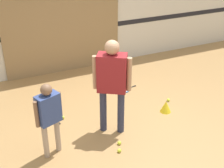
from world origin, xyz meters
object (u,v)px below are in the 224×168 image
object	(u,v)px
racket_second_spare	(124,89)
tennis_ball_stray_left	(119,151)
tennis_ball_near_instructor	(119,143)
tennis_ball_by_spare_racket	(63,117)
person_student_left	(49,112)
training_cone	(166,107)
racket_spare_on_floor	(53,116)
person_instructor	(112,78)
tennis_ball_stray_right	(168,100)

from	to	relation	value
racket_second_spare	tennis_ball_stray_left	size ratio (longest dim) A/B	7.86
tennis_ball_near_instructor	tennis_ball_by_spare_racket	size ratio (longest dim) A/B	1.00
racket_second_spare	tennis_ball_stray_left	bearing A→B (deg)	-126.56
person_student_left	racket_second_spare	bearing A→B (deg)	15.77
training_cone	racket_second_spare	bearing A→B (deg)	106.74
racket_spare_on_floor	tennis_ball_near_instructor	bearing A→B (deg)	23.05
person_instructor	tennis_ball_near_instructor	distance (m)	1.12
person_instructor	racket_spare_on_floor	xyz separation A→B (m)	(-0.86, 0.88, -1.06)
person_instructor	tennis_ball_by_spare_racket	bearing A→B (deg)	167.07
person_instructor	person_student_left	size ratio (longest dim) A/B	1.36
person_student_left	racket_spare_on_floor	distance (m)	1.34
racket_second_spare	tennis_ball_stray_left	xyz separation A→B (m)	(-1.03, -1.89, 0.02)
racket_spare_on_floor	racket_second_spare	xyz separation A→B (m)	(1.74, 0.40, -0.00)
person_student_left	racket_second_spare	size ratio (longest dim) A/B	2.46
person_student_left	racket_spare_on_floor	xyz separation A→B (m)	(0.28, 1.05, -0.78)
person_instructor	tennis_ball_stray_right	xyz separation A→B (m)	(1.51, 0.43, -1.04)
racket_spare_on_floor	training_cone	world-z (taller)	training_cone
racket_second_spare	tennis_ball_stray_right	size ratio (longest dim) A/B	7.86
tennis_ball_by_spare_racket	training_cone	bearing A→B (deg)	-17.38
training_cone	tennis_ball_near_instructor	bearing A→B (deg)	-157.04
racket_second_spare	training_cone	world-z (taller)	training_cone
person_student_left	tennis_ball_by_spare_racket	distance (m)	1.25
tennis_ball_near_instructor	tennis_ball_stray_right	distance (m)	1.79
person_student_left	racket_spare_on_floor	bearing A→B (deg)	55.08
racket_second_spare	racket_spare_on_floor	bearing A→B (deg)	-175.09
tennis_ball_stray_left	training_cone	world-z (taller)	training_cone
person_student_left	tennis_ball_stray_left	distance (m)	1.33
racket_second_spare	tennis_ball_stray_left	distance (m)	2.15
person_student_left	tennis_ball_stray_left	xyz separation A→B (m)	(1.00, -0.44, -0.76)
person_instructor	person_student_left	xyz separation A→B (m)	(-1.14, -0.16, -0.28)
tennis_ball_stray_right	tennis_ball_near_instructor	bearing A→B (deg)	-151.29
racket_spare_on_floor	training_cone	size ratio (longest dim) A/B	2.08
racket_second_spare	training_cone	xyz separation A→B (m)	(0.35, -1.16, 0.11)
person_student_left	racket_spare_on_floor	world-z (taller)	person_student_left
tennis_ball_stray_left	person_student_left	bearing A→B (deg)	156.04
person_student_left	tennis_ball_near_instructor	size ratio (longest dim) A/B	19.32
racket_second_spare	tennis_ball_stray_right	bearing A→B (deg)	-61.48
tennis_ball_stray_right	racket_second_spare	bearing A→B (deg)	126.46
tennis_ball_near_instructor	tennis_ball_by_spare_racket	world-z (taller)	same
person_instructor	tennis_ball_near_instructor	size ratio (longest dim) A/B	26.21
racket_spare_on_floor	tennis_ball_stray_right	size ratio (longest dim) A/B	7.44
person_student_left	training_cone	world-z (taller)	person_student_left
tennis_ball_stray_left	tennis_ball_near_instructor	bearing A→B (deg)	64.21
person_instructor	racket_spare_on_floor	world-z (taller)	person_instructor
racket_second_spare	tennis_ball_stray_right	xyz separation A→B (m)	(0.63, -0.85, 0.02)
racket_spare_on_floor	training_cone	xyz separation A→B (m)	(2.09, -0.76, 0.11)
person_instructor	racket_second_spare	world-z (taller)	person_instructor
person_instructor	tennis_ball_stray_left	bearing A→B (deg)	-70.82
racket_second_spare	tennis_ball_stray_right	distance (m)	1.05
tennis_ball_by_spare_racket	training_cone	xyz separation A→B (m)	(1.94, -0.61, 0.09)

